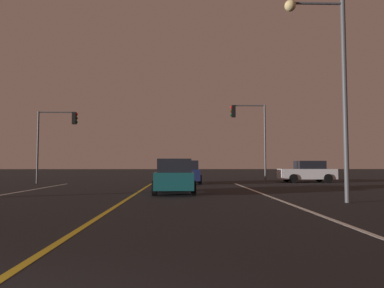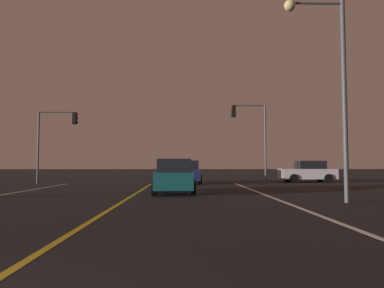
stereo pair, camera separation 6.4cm
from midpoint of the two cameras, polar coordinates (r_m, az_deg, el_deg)
lane_edge_right at (r=12.00m, az=17.52°, el=-9.99°), size 0.16×30.07×0.01m
lane_center_divider at (r=11.59m, az=-13.24°, el=-10.29°), size 0.16×30.07×0.01m
car_lead_same_lane at (r=17.75m, az=-2.89°, el=-5.25°), size 2.02×4.30×1.70m
car_crossing_side at (r=29.80m, az=17.99°, el=-4.28°), size 4.30×2.02×1.70m
car_ahead_far at (r=26.43m, az=-0.88°, el=-4.59°), size 2.02×4.30×1.70m
traffic_light_near_right at (r=27.43m, az=9.11°, el=2.93°), size 2.73×0.36×5.97m
traffic_light_near_left at (r=28.54m, az=-20.92°, el=2.12°), size 3.01×0.36×5.40m
street_lamp_right_near at (r=14.78m, az=21.20°, el=10.80°), size 2.35×0.44×7.79m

